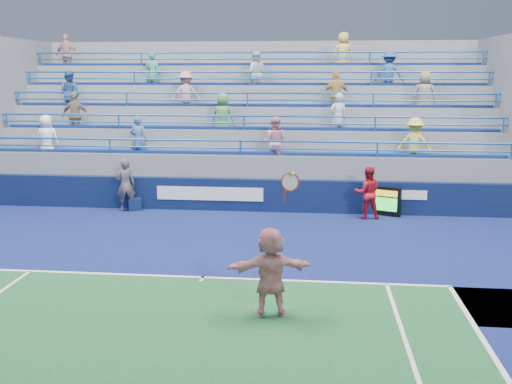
# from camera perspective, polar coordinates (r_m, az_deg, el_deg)

# --- Properties ---
(ground) EXTENTS (120.00, 120.00, 0.00)m
(ground) POSITION_cam_1_polar(r_m,az_deg,el_deg) (13.12, -5.35, -8.58)
(ground) COLOR #333538
(sponsor_wall) EXTENTS (18.00, 0.32, 1.10)m
(sponsor_wall) POSITION_cam_1_polar(r_m,az_deg,el_deg) (19.14, -1.61, -0.28)
(sponsor_wall) COLOR #091535
(sponsor_wall) RESTS_ON ground
(bleacher_stand) EXTENTS (18.00, 5.60, 6.13)m
(bleacher_stand) POSITION_cam_1_polar(r_m,az_deg,el_deg) (22.66, -0.39, 4.18)
(bleacher_stand) COLOR slate
(bleacher_stand) RESTS_ON ground
(serve_speed_board) EXTENTS (1.34, 0.66, 0.96)m
(serve_speed_board) POSITION_cam_1_polar(r_m,az_deg,el_deg) (18.98, 12.27, -0.87)
(serve_speed_board) COLOR black
(serve_speed_board) RESTS_ON ground
(judge_chair) EXTENTS (0.56, 0.57, 0.75)m
(judge_chair) POSITION_cam_1_polar(r_m,az_deg,el_deg) (19.71, -12.04, -1.11)
(judge_chair) COLOR #0C1B3E
(judge_chair) RESTS_ON ground
(tennis_player) EXTENTS (1.69, 0.86, 2.80)m
(tennis_player) POSITION_cam_1_polar(r_m,az_deg,el_deg) (10.88, 1.46, -7.97)
(tennis_player) COLOR white
(tennis_player) RESTS_ON ground
(line_judge) EXTENTS (0.77, 0.66, 1.79)m
(line_judge) POSITION_cam_1_polar(r_m,az_deg,el_deg) (19.52, -12.93, 0.69)
(line_judge) COLOR #151C3A
(line_judge) RESTS_ON ground
(ball_girl) EXTENTS (0.87, 0.70, 1.68)m
(ball_girl) POSITION_cam_1_polar(r_m,az_deg,el_deg) (18.39, 11.08, -0.08)
(ball_girl) COLOR #AF1421
(ball_girl) RESTS_ON ground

